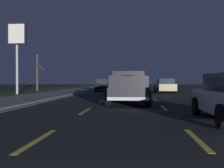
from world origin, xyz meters
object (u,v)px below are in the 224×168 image
gas_price_sign (17,40)px  bare_tree_far (37,72)px  sedan_black (104,85)px  sedan_tan (165,86)px  sedan_silver (130,87)px  pickup_truck (128,86)px

gas_price_sign → bare_tree_far: size_ratio=1.49×
sedan_black → gas_price_sign: 11.93m
sedan_tan → bare_tree_far: (4.67, 15.92, 1.70)m
sedan_silver → sedan_tan: bearing=-29.5°
pickup_truck → gas_price_sign: (10.03, 11.14, 4.29)m
sedan_silver → gas_price_sign: gas_price_sign is taller
sedan_silver → gas_price_sign: (2.58, 11.06, 4.49)m
sedan_tan → pickup_truck: bearing=165.5°
pickup_truck → sedan_tan: size_ratio=1.23×
gas_price_sign → bare_tree_far: bearing=7.7°
sedan_tan → gas_price_sign: size_ratio=0.64×
sedan_black → bare_tree_far: size_ratio=0.94×
pickup_truck → sedan_silver: 7.45m
pickup_truck → sedan_silver: bearing=0.6°
sedan_silver → sedan_black: 11.07m
gas_price_sign → bare_tree_far: 9.14m
sedan_black → bare_tree_far: bearing=85.7°
sedan_silver → pickup_truck: bearing=-179.4°
sedan_black → gas_price_sign: size_ratio=0.63×
sedan_silver → gas_price_sign: 12.21m
sedan_silver → sedan_tan: 7.51m
gas_price_sign → pickup_truck: bearing=-132.0°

